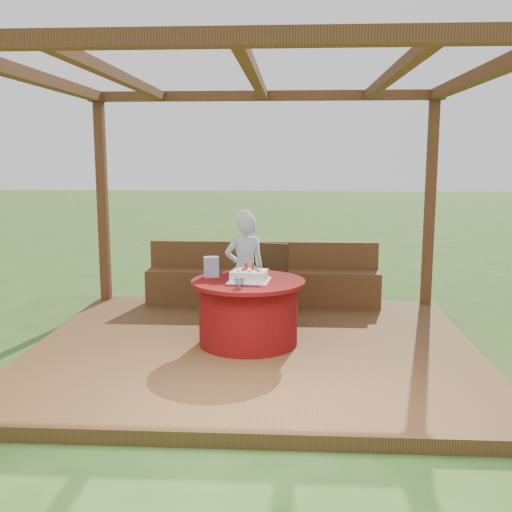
{
  "coord_description": "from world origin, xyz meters",
  "views": [
    {
      "loc": [
        0.37,
        -5.89,
        2.02
      ],
      "look_at": [
        0.0,
        0.25,
        1.0
      ],
      "focal_mm": 42.0,
      "sensor_mm": 36.0,
      "label": 1
    }
  ],
  "objects_px": {
    "drinking_glass": "(239,283)",
    "gift_bag": "(211,267)",
    "table": "(248,311)",
    "bench": "(263,284)",
    "elderly_woman": "(245,267)",
    "birthday_cake": "(249,276)",
    "chair": "(268,277)"
  },
  "relations": [
    {
      "from": "table",
      "to": "elderly_woman",
      "type": "height_order",
      "value": "elderly_woman"
    },
    {
      "from": "table",
      "to": "gift_bag",
      "type": "height_order",
      "value": "gift_bag"
    },
    {
      "from": "elderly_woman",
      "to": "gift_bag",
      "type": "height_order",
      "value": "elderly_woman"
    },
    {
      "from": "bench",
      "to": "chair",
      "type": "bearing_deg",
      "value": -81.32
    },
    {
      "from": "chair",
      "to": "drinking_glass",
      "type": "bearing_deg",
      "value": -98.8
    },
    {
      "from": "elderly_woman",
      "to": "drinking_glass",
      "type": "bearing_deg",
      "value": -88.19
    },
    {
      "from": "bench",
      "to": "drinking_glass",
      "type": "height_order",
      "value": "bench"
    },
    {
      "from": "chair",
      "to": "birthday_cake",
      "type": "bearing_deg",
      "value": -97.65
    },
    {
      "from": "bench",
      "to": "elderly_woman",
      "type": "bearing_deg",
      "value": -99.42
    },
    {
      "from": "birthday_cake",
      "to": "gift_bag",
      "type": "height_order",
      "value": "gift_bag"
    },
    {
      "from": "table",
      "to": "drinking_glass",
      "type": "height_order",
      "value": "drinking_glass"
    },
    {
      "from": "bench",
      "to": "table",
      "type": "height_order",
      "value": "bench"
    },
    {
      "from": "chair",
      "to": "elderly_woman",
      "type": "height_order",
      "value": "elderly_woman"
    },
    {
      "from": "table",
      "to": "birthday_cake",
      "type": "distance_m",
      "value": 0.38
    },
    {
      "from": "table",
      "to": "elderly_woman",
      "type": "bearing_deg",
      "value": 97.27
    },
    {
      "from": "table",
      "to": "gift_bag",
      "type": "distance_m",
      "value": 0.6
    },
    {
      "from": "bench",
      "to": "table",
      "type": "xyz_separation_m",
      "value": [
        -0.07,
        -1.68,
        0.07
      ]
    },
    {
      "from": "gift_bag",
      "to": "drinking_glass",
      "type": "relative_size",
      "value": 2.19
    },
    {
      "from": "bench",
      "to": "birthday_cake",
      "type": "distance_m",
      "value": 1.78
    },
    {
      "from": "gift_bag",
      "to": "birthday_cake",
      "type": "bearing_deg",
      "value": -35.23
    },
    {
      "from": "chair",
      "to": "drinking_glass",
      "type": "distance_m",
      "value": 1.45
    },
    {
      "from": "table",
      "to": "chair",
      "type": "relative_size",
      "value": 1.32
    },
    {
      "from": "drinking_glass",
      "to": "elderly_woman",
      "type": "bearing_deg",
      "value": 91.81
    },
    {
      "from": "table",
      "to": "gift_bag",
      "type": "bearing_deg",
      "value": 160.95
    },
    {
      "from": "table",
      "to": "bench",
      "type": "bearing_deg",
      "value": 87.74
    },
    {
      "from": "drinking_glass",
      "to": "gift_bag",
      "type": "bearing_deg",
      "value": 124.77
    },
    {
      "from": "chair",
      "to": "gift_bag",
      "type": "distance_m",
      "value": 1.12
    },
    {
      "from": "elderly_woman",
      "to": "gift_bag",
      "type": "distance_m",
      "value": 0.67
    },
    {
      "from": "elderly_woman",
      "to": "birthday_cake",
      "type": "xyz_separation_m",
      "value": [
        0.1,
        -0.76,
        0.06
      ]
    },
    {
      "from": "bench",
      "to": "birthday_cake",
      "type": "bearing_deg",
      "value": -91.81
    },
    {
      "from": "chair",
      "to": "birthday_cake",
      "type": "xyz_separation_m",
      "value": [
        -0.15,
        -1.1,
        0.23
      ]
    },
    {
      "from": "birthday_cake",
      "to": "drinking_glass",
      "type": "bearing_deg",
      "value": -102.79
    }
  ]
}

